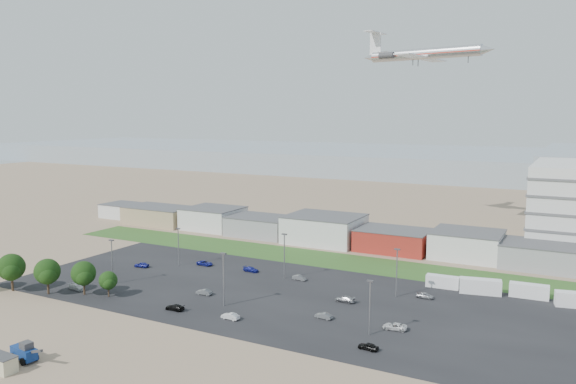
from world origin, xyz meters
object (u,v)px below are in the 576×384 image
Objects in this scene: parked_car_1 at (324,316)px; parked_car_8 at (425,295)px; parked_car_5 at (142,265)px; parked_car_10 at (77,287)px; portable_shed at (1,363)px; parked_car_3 at (175,307)px; parked_car_4 at (204,292)px; parked_car_11 at (300,278)px; parked_car_2 at (368,346)px; parked_car_9 at (205,263)px; airliner at (425,54)px; parked_car_0 at (395,326)px; box_trailer_a at (443,282)px; telehandler at (24,351)px; parked_car_13 at (230,316)px; parked_car_6 at (251,269)px; parked_car_12 at (345,299)px.

parked_car_8 is at bearing 151.09° from parked_car_1.
parked_car_10 is at bearing -7.27° from parked_car_5.
portable_shed reaches higher than parked_car_10.
parked_car_8 is (47.74, 63.96, -0.65)m from portable_shed.
parked_car_3 reaches higher than parked_car_4.
parked_car_11 reaches higher than parked_car_1.
parked_car_4 reaches higher than parked_car_2.
airliner is at bearing -25.76° from parked_car_9.
parked_car_9 is 27.45m from parked_car_11.
parked_car_9 is at bearing -108.39° from airliner.
parked_car_5 is (-69.57, 10.61, 0.05)m from parked_car_0.
parked_car_11 is (-15.38, 20.32, 0.01)m from parked_car_1.
box_trailer_a is at bearing -8.90° from parked_car_8.
parked_car_3 is (-43.57, -39.82, -0.76)m from box_trailer_a.
box_trailer_a is 40.02m from parked_car_2.
airliner is at bearing 162.27° from parked_car_4.
parked_car_9 reaches higher than parked_car_11.
portable_shed is 54.70m from parked_car_1.
telehandler is 35.56m from parked_car_13.
parked_car_11 is (18.69, 59.21, -1.05)m from telehandler.
parked_car_1 is at bearing -114.16° from parked_car_9.
parked_car_8 is at bearing -61.79° from parked_car_10.
parked_car_12 is at bearing -105.90° from parked_car_6.
parked_car_0 is (47.37, 43.99, -0.66)m from portable_shed.
parked_car_1 is 36.03m from parked_car_6.
parked_car_11 is at bearing 141.62° from parked_car_4.
parked_car_3 reaches higher than parked_car_1.
parked_car_2 is (-1.21, -10.61, -0.02)m from parked_car_0.
telehandler is 62.10m from parked_car_11.
parked_car_4 is (5.36, 39.90, -1.04)m from telehandler.
parked_car_12 is (55.93, -0.74, -0.04)m from parked_car_5.
parked_car_3 is at bearing -51.28° from parked_car_12.
parked_car_11 is at bearing -130.76° from parked_car_0.
telehandler is at bearing -11.41° from parked_car_4.
parked_car_1 is at bearing 53.78° from portable_shed.
parked_car_8 reaches higher than parked_car_6.
parked_car_0 reaches higher than parked_car_3.
parked_car_8 is (42.68, 19.92, 0.03)m from parked_car_4.
parked_car_1 is at bearing -92.99° from parked_car_0.
portable_shed is 64.30m from parked_car_6.
parked_car_0 is 19.98m from parked_car_8.
portable_shed is at bearing -33.31° from parked_car_1.
parked_car_2 is at bearing 64.86° from parked_car_5.
airliner is at bearing -164.01° from parked_car_2.
airliner is at bearing 177.05° from parked_car_13.
parked_car_6 is 13.64m from parked_car_9.
parked_car_2 is at bearing -133.25° from parked_car_11.
parked_car_1 is 15.71m from parked_car_2.
parked_car_2 is 0.96× the size of parked_car_4.
telehandler is 1.80× the size of parked_car_0.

